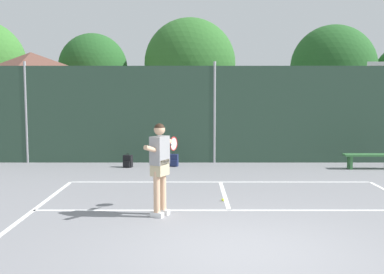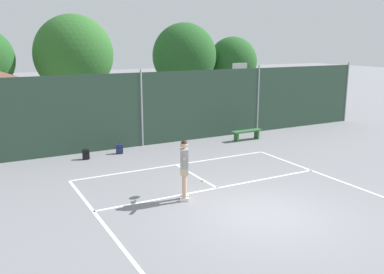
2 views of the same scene
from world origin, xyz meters
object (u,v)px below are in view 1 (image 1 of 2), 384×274
at_px(tennis_ball, 224,200).
at_px(tennis_player, 161,161).
at_px(courtside_bench, 370,158).
at_px(backpack_black, 129,161).
at_px(backpack_navy, 175,161).
at_px(basketball_hoop, 380,96).

bearing_deg(tennis_ball, tennis_player, -137.55).
height_order(tennis_ball, courtside_bench, courtside_bench).
distance_m(tennis_player, backpack_black, 6.15).
bearing_deg(backpack_navy, basketball_hoop, 15.14).
height_order(basketball_hoop, backpack_black, basketball_hoop).
relative_size(tennis_player, courtside_bench, 1.16).
height_order(tennis_player, tennis_ball, tennis_player).
relative_size(tennis_player, tennis_ball, 28.10).
xyz_separation_m(tennis_ball, backpack_black, (-2.80, 4.68, 0.16)).
distance_m(tennis_player, backpack_navy, 6.17).
xyz_separation_m(tennis_player, tennis_ball, (1.34, 1.22, -1.08)).
xyz_separation_m(backpack_navy, courtside_bench, (6.26, -0.52, 0.17)).
height_order(tennis_player, backpack_black, tennis_player).
distance_m(backpack_black, courtside_bench, 7.76).
bearing_deg(backpack_navy, backpack_black, -172.37).
bearing_deg(tennis_ball, backpack_black, 120.88).
bearing_deg(basketball_hoop, backpack_black, -166.08).
relative_size(backpack_black, backpack_navy, 1.00).
bearing_deg(tennis_player, tennis_ball, 42.45).
bearing_deg(basketball_hoop, courtside_bench, -115.85).
bearing_deg(backpack_black, courtside_bench, -2.34).
xyz_separation_m(basketball_hoop, courtside_bench, (-1.23, -2.54, -1.95)).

